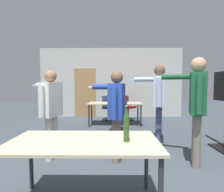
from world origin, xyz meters
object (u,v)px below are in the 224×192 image
(office_chair_side_rolled, at_px, (118,117))
(office_chair_far_left, at_px, (109,109))
(person_center_tall, at_px, (158,97))
(person_right_polo, at_px, (116,108))
(person_near_casual, at_px, (196,100))
(office_chair_near_pushed, at_px, (127,108))
(beer_bottle, at_px, (126,125))
(person_far_watching, at_px, (51,106))

(office_chair_side_rolled, distance_m, office_chair_far_left, 1.63)
(person_center_tall, xyz_separation_m, person_right_polo, (-0.96, -0.87, -0.13))
(person_near_casual, distance_m, person_right_polo, 1.33)
(person_right_polo, xyz_separation_m, office_chair_near_pushed, (0.47, 3.65, -0.49))
(person_near_casual, height_order, office_chair_near_pushed, person_near_casual)
(person_center_tall, bearing_deg, person_near_casual, -145.87)
(beer_bottle, bearing_deg, office_chair_side_rolled, 89.87)
(office_chair_far_left, xyz_separation_m, beer_bottle, (0.32, -4.83, 0.48))
(office_chair_near_pushed, bearing_deg, office_chair_side_rolled, -57.66)
(person_near_casual, height_order, office_chair_side_rolled, person_near_casual)
(person_center_tall, bearing_deg, person_right_polo, 147.54)
(person_right_polo, height_order, office_chair_far_left, person_right_polo)
(person_center_tall, relative_size, beer_bottle, 4.65)
(beer_bottle, bearing_deg, person_center_tall, 67.37)
(person_far_watching, bearing_deg, person_center_tall, -50.98)
(person_near_casual, xyz_separation_m, office_chair_far_left, (-1.55, 3.78, -0.65))
(person_far_watching, relative_size, person_center_tall, 0.90)
(office_chair_near_pushed, xyz_separation_m, office_chair_side_rolled, (-0.37, -1.65, -0.03))
(person_center_tall, height_order, office_chair_far_left, person_center_tall)
(person_far_watching, bearing_deg, beer_bottle, -117.00)
(beer_bottle, bearing_deg, person_far_watching, 134.32)
(office_chair_side_rolled, bearing_deg, beer_bottle, -96.36)
(office_chair_side_rolled, bearing_deg, person_right_polo, -99.03)
(beer_bottle, bearing_deg, person_right_polo, 94.26)
(office_chair_near_pushed, height_order, office_chair_side_rolled, office_chair_near_pushed)
(person_far_watching, height_order, person_near_casual, person_near_casual)
(person_center_tall, distance_m, office_chair_near_pushed, 2.90)
(person_center_tall, bearing_deg, office_chair_near_pushed, 25.46)
(person_far_watching, relative_size, beer_bottle, 4.20)
(office_chair_near_pushed, bearing_deg, beer_bottle, -49.40)
(beer_bottle, bearing_deg, office_chair_far_left, 93.83)
(person_far_watching, relative_size, person_near_casual, 0.90)
(office_chair_far_left, bearing_deg, person_near_casual, -62.96)
(person_center_tall, relative_size, person_near_casual, 1.00)
(beer_bottle, bearing_deg, office_chair_near_pushed, 85.57)
(person_far_watching, height_order, beer_bottle, person_far_watching)
(person_near_casual, relative_size, beer_bottle, 4.67)
(person_far_watching, bearing_deg, office_chair_near_pushed, -6.02)
(person_right_polo, relative_size, office_chair_near_pushed, 1.66)
(office_chair_near_pushed, bearing_deg, person_near_casual, -32.49)
(office_chair_near_pushed, relative_size, beer_bottle, 2.49)
(person_center_tall, relative_size, person_right_polo, 1.13)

